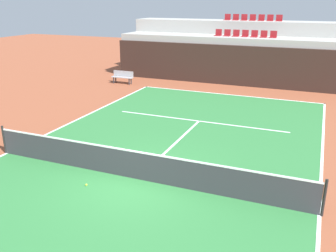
% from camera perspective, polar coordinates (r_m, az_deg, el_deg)
% --- Properties ---
extents(ground_plane, '(80.00, 80.00, 0.00)m').
position_cam_1_polar(ground_plane, '(11.95, -4.81, -8.21)').
color(ground_plane, brown).
extents(court_surface, '(11.00, 24.00, 0.01)m').
position_cam_1_polar(court_surface, '(11.94, -4.81, -8.19)').
color(court_surface, '#2D7238').
rests_on(court_surface, ground_plane).
extents(baseline_far, '(11.00, 0.10, 0.00)m').
position_cam_1_polar(baseline_far, '(22.58, 9.19, 4.85)').
color(baseline_far, white).
rests_on(baseline_far, court_surface).
extents(sideline_left, '(0.10, 24.00, 0.00)m').
position_cam_1_polar(sideline_left, '(15.05, -23.65, -3.86)').
color(sideline_left, white).
rests_on(sideline_left, court_surface).
extents(sideline_right, '(0.10, 24.00, 0.00)m').
position_cam_1_polar(sideline_right, '(10.87, 22.40, -12.64)').
color(sideline_right, white).
rests_on(sideline_right, court_surface).
extents(service_line_far, '(8.26, 0.10, 0.00)m').
position_cam_1_polar(service_line_far, '(17.43, 4.82, 0.77)').
color(service_line_far, white).
rests_on(service_line_far, court_surface).
extents(centre_service_line, '(0.10, 6.40, 0.00)m').
position_cam_1_polar(centre_service_line, '(14.59, 0.93, -2.87)').
color(centre_service_line, white).
rests_on(centre_service_line, court_surface).
extents(back_wall, '(17.64, 0.30, 2.61)m').
position_cam_1_polar(back_wall, '(24.95, 10.88, 9.14)').
color(back_wall, black).
rests_on(back_wall, ground_plane).
extents(stands_tier_lower, '(17.64, 2.40, 3.06)m').
position_cam_1_polar(stands_tier_lower, '(26.23, 11.55, 10.06)').
color(stands_tier_lower, '#9E9E99').
rests_on(stands_tier_lower, ground_plane).
extents(stands_tier_upper, '(17.64, 2.40, 3.99)m').
position_cam_1_polar(stands_tier_upper, '(28.50, 12.60, 11.62)').
color(stands_tier_upper, '#9E9E99').
rests_on(stands_tier_upper, ground_plane).
extents(seating_row_lower, '(4.16, 0.44, 0.44)m').
position_cam_1_polar(seating_row_lower, '(26.12, 11.84, 13.66)').
color(seating_row_lower, maroon).
rests_on(seating_row_lower, stands_tier_lower).
extents(seating_row_upper, '(4.16, 0.44, 0.44)m').
position_cam_1_polar(seating_row_upper, '(28.41, 12.96, 15.88)').
color(seating_row_upper, maroon).
rests_on(seating_row_upper, stands_tier_upper).
extents(tennis_net, '(11.08, 0.08, 1.07)m').
position_cam_1_polar(tennis_net, '(11.72, -4.88, -6.00)').
color(tennis_net, black).
rests_on(tennis_net, court_surface).
extents(player_bench, '(1.50, 0.40, 0.85)m').
position_cam_1_polar(player_bench, '(25.39, -7.04, 7.66)').
color(player_bench, '#99999E').
rests_on(player_bench, ground_plane).
extents(tennis_ball_1, '(0.07, 0.07, 0.07)m').
position_cam_1_polar(tennis_ball_1, '(11.76, -12.53, -8.88)').
color(tennis_ball_1, '#CCE033').
rests_on(tennis_ball_1, court_surface).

